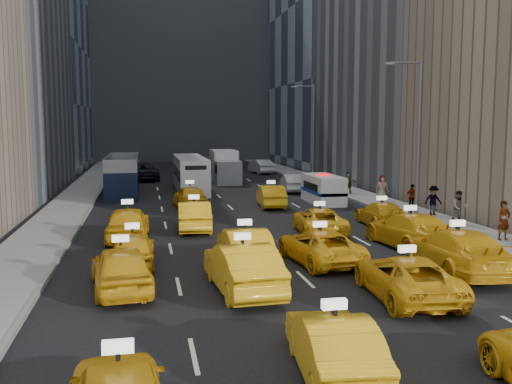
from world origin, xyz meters
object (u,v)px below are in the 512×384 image
at_px(city_bus, 190,174).
at_px(pedestrian_0, 504,220).
at_px(nypd_van, 323,190).
at_px(double_decker, 123,176).
at_px(taxi_1, 333,345).
at_px(box_truck, 225,167).

xyz_separation_m(city_bus, pedestrian_0, (12.62, -23.98, -0.31)).
height_order(nypd_van, pedestrian_0, nypd_van).
bearing_deg(double_decker, pedestrian_0, -55.66).
xyz_separation_m(taxi_1, double_decker, (-5.66, 34.29, 0.76)).
bearing_deg(double_decker, city_bus, 12.22).
bearing_deg(double_decker, box_truck, 34.96).
xyz_separation_m(taxi_1, pedestrian_0, (12.36, 11.93, 0.36)).
height_order(taxi_1, nypd_van, nypd_van).
bearing_deg(double_decker, taxi_1, -85.16).
xyz_separation_m(double_decker, pedestrian_0, (18.02, -22.36, -0.41)).
height_order(taxi_1, box_truck, box_truck).
distance_m(double_decker, box_truck, 11.83).
relative_size(city_bus, box_truck, 1.66).
relative_size(nypd_van, pedestrian_0, 2.70).
bearing_deg(nypd_van, box_truck, 103.27).
xyz_separation_m(nypd_van, box_truck, (-4.80, 15.29, 0.54)).
height_order(city_bus, pedestrian_0, city_bus).
xyz_separation_m(nypd_van, double_decker, (-13.93, 7.76, 0.54)).
bearing_deg(pedestrian_0, double_decker, 122.88).
xyz_separation_m(box_truck, pedestrian_0, (8.89, -29.88, -0.41)).
bearing_deg(box_truck, pedestrian_0, -73.52).
distance_m(double_decker, pedestrian_0, 28.72).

